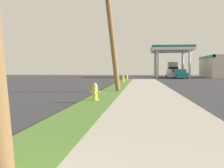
{
  "coord_description": "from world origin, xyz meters",
  "views": [
    {
      "loc": [
        2.5,
        -1.96,
        1.41
      ],
      "look_at": [
        1.24,
        10.67,
        0.8
      ],
      "focal_mm": 46.0,
      "sensor_mm": 36.0,
      "label": 1
    }
  ],
  "objects_px": {
    "fire_hydrant_fourth": "(123,79)",
    "car_silver_by_far_pump": "(172,74)",
    "car_teal_by_near_pump": "(180,74)",
    "fire_hydrant_second": "(95,93)",
    "fire_hydrant_third": "(116,83)",
    "utility_pole_midground": "(110,20)",
    "truck_black_at_forecourt": "(173,70)",
    "fire_hydrant_fifth": "(127,77)"
  },
  "relations": [
    {
      "from": "fire_hydrant_second",
      "to": "utility_pole_midground",
      "type": "distance_m",
      "value": 6.89
    },
    {
      "from": "utility_pole_midground",
      "to": "fire_hydrant_third",
      "type": "bearing_deg",
      "value": 88.58
    },
    {
      "from": "fire_hydrant_third",
      "to": "truck_black_at_forecourt",
      "type": "distance_m",
      "value": 42.01
    },
    {
      "from": "fire_hydrant_third",
      "to": "car_silver_by_far_pump",
      "type": "height_order",
      "value": "car_silver_by_far_pump"
    },
    {
      "from": "car_silver_by_far_pump",
      "to": "fire_hydrant_fourth",
      "type": "bearing_deg",
      "value": -109.03
    },
    {
      "from": "utility_pole_midground",
      "to": "car_silver_by_far_pump",
      "type": "bearing_deg",
      "value": 77.84
    },
    {
      "from": "car_teal_by_near_pump",
      "to": "fire_hydrant_fourth",
      "type": "bearing_deg",
      "value": -115.17
    },
    {
      "from": "fire_hydrant_fifth",
      "to": "car_teal_by_near_pump",
      "type": "xyz_separation_m",
      "value": [
        8.45,
        9.91,
        0.28
      ]
    },
    {
      "from": "car_silver_by_far_pump",
      "to": "fire_hydrant_fifth",
      "type": "bearing_deg",
      "value": -118.87
    },
    {
      "from": "fire_hydrant_third",
      "to": "fire_hydrant_fifth",
      "type": "relative_size",
      "value": 1.0
    },
    {
      "from": "car_teal_by_near_pump",
      "to": "utility_pole_midground",
      "type": "bearing_deg",
      "value": -105.29
    },
    {
      "from": "fire_hydrant_fifth",
      "to": "utility_pole_midground",
      "type": "bearing_deg",
      "value": -90.16
    },
    {
      "from": "fire_hydrant_third",
      "to": "truck_black_at_forecourt",
      "type": "bearing_deg",
      "value": 78.17
    },
    {
      "from": "fire_hydrant_third",
      "to": "car_teal_by_near_pump",
      "type": "height_order",
      "value": "car_teal_by_near_pump"
    },
    {
      "from": "car_teal_by_near_pump",
      "to": "fire_hydrant_second",
      "type": "bearing_deg",
      "value": -103.15
    },
    {
      "from": "fire_hydrant_third",
      "to": "car_silver_by_far_pump",
      "type": "relative_size",
      "value": 0.16
    },
    {
      "from": "fire_hydrant_third",
      "to": "car_teal_by_near_pump",
      "type": "xyz_separation_m",
      "value": [
        8.42,
        27.52,
        0.28
      ]
    },
    {
      "from": "fire_hydrant_second",
      "to": "car_teal_by_near_pump",
      "type": "bearing_deg",
      "value": 76.85
    },
    {
      "from": "utility_pole_midground",
      "to": "car_silver_by_far_pump",
      "type": "xyz_separation_m",
      "value": [
        7.46,
        34.61,
        -3.76
      ]
    },
    {
      "from": "fire_hydrant_fifth",
      "to": "truck_black_at_forecourt",
      "type": "distance_m",
      "value": 25.06
    },
    {
      "from": "fire_hydrant_fourth",
      "to": "truck_black_at_forecourt",
      "type": "bearing_deg",
      "value": 74.66
    },
    {
      "from": "fire_hydrant_third",
      "to": "car_teal_by_near_pump",
      "type": "bearing_deg",
      "value": 72.99
    },
    {
      "from": "car_silver_by_far_pump",
      "to": "truck_black_at_forecourt",
      "type": "xyz_separation_m",
      "value": [
        1.24,
        10.09,
        0.77
      ]
    },
    {
      "from": "fire_hydrant_second",
      "to": "truck_black_at_forecourt",
      "type": "height_order",
      "value": "truck_black_at_forecourt"
    },
    {
      "from": "fire_hydrant_second",
      "to": "car_teal_by_near_pump",
      "type": "xyz_separation_m",
      "value": [
        8.57,
        36.7,
        0.28
      ]
    },
    {
      "from": "utility_pole_midground",
      "to": "truck_black_at_forecourt",
      "type": "bearing_deg",
      "value": 78.99
    },
    {
      "from": "car_teal_by_near_pump",
      "to": "car_silver_by_far_pump",
      "type": "bearing_deg",
      "value": 106.72
    },
    {
      "from": "fire_hydrant_third",
      "to": "utility_pole_midground",
      "type": "relative_size",
      "value": 0.09
    },
    {
      "from": "fire_hydrant_fourth",
      "to": "truck_black_at_forecourt",
      "type": "height_order",
      "value": "truck_black_at_forecourt"
    },
    {
      "from": "fire_hydrant_fourth",
      "to": "truck_black_at_forecourt",
      "type": "distance_m",
      "value": 32.83
    },
    {
      "from": "utility_pole_midground",
      "to": "fire_hydrant_fifth",
      "type": "bearing_deg",
      "value": 89.84
    },
    {
      "from": "fire_hydrant_third",
      "to": "fire_hydrant_fourth",
      "type": "distance_m",
      "value": 9.46
    },
    {
      "from": "car_teal_by_near_pump",
      "to": "car_silver_by_far_pump",
      "type": "distance_m",
      "value": 3.65
    },
    {
      "from": "fire_hydrant_second",
      "to": "fire_hydrant_fourth",
      "type": "relative_size",
      "value": 1.0
    },
    {
      "from": "fire_hydrant_second",
      "to": "car_silver_by_far_pump",
      "type": "distance_m",
      "value": 40.9
    },
    {
      "from": "fire_hydrant_second",
      "to": "car_silver_by_far_pump",
      "type": "xyz_separation_m",
      "value": [
        7.52,
        40.2,
        0.28
      ]
    },
    {
      "from": "fire_hydrant_fourth",
      "to": "car_silver_by_far_pump",
      "type": "height_order",
      "value": "car_silver_by_far_pump"
    },
    {
      "from": "fire_hydrant_fifth",
      "to": "car_silver_by_far_pump",
      "type": "xyz_separation_m",
      "value": [
        7.39,
        13.41,
        0.28
      ]
    },
    {
      "from": "fire_hydrant_second",
      "to": "fire_hydrant_third",
      "type": "xyz_separation_m",
      "value": [
        0.15,
        9.18,
        0.0
      ]
    },
    {
      "from": "fire_hydrant_fourth",
      "to": "car_teal_by_near_pump",
      "type": "relative_size",
      "value": 0.16
    },
    {
      "from": "utility_pole_midground",
      "to": "truck_black_at_forecourt",
      "type": "distance_m",
      "value": 45.63
    },
    {
      "from": "fire_hydrant_fifth",
      "to": "utility_pole_midground",
      "type": "relative_size",
      "value": 0.09
    }
  ]
}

